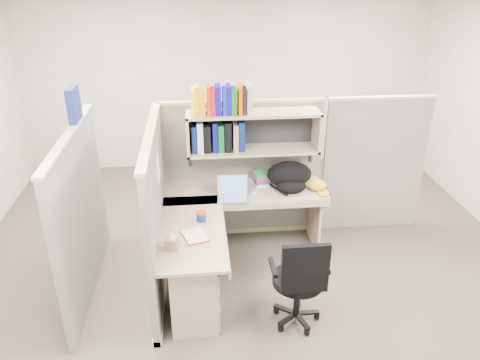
{
  "coord_description": "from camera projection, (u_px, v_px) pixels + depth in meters",
  "views": [
    {
      "loc": [
        -0.48,
        -3.93,
        3.0
      ],
      "look_at": [
        -0.08,
        0.25,
        1.0
      ],
      "focal_mm": 35.0,
      "sensor_mm": 36.0,
      "label": 1
    }
  ],
  "objects": [
    {
      "name": "orange_cap",
      "position": [
        317.0,
        185.0,
        5.04
      ],
      "size": [
        0.26,
        0.28,
        0.11
      ],
      "primitive_type": null,
      "rotation": [
        0.0,
        0.0,
        0.35
      ],
      "color": "orange",
      "rests_on": "desk"
    },
    {
      "name": "loose_paper",
      "position": [
        195.0,
        235.0,
        4.22
      ],
      "size": [
        0.26,
        0.3,
        0.0
      ],
      "primitive_type": null,
      "rotation": [
        0.0,
        0.0,
        0.32
      ],
      "color": "silver",
      "rests_on": "desk"
    },
    {
      "name": "room_shell",
      "position": [
        252.0,
        129.0,
        4.16
      ],
      "size": [
        6.0,
        6.0,
        6.0
      ],
      "color": "#A5A095",
      "rests_on": "ground"
    },
    {
      "name": "book_stack",
      "position": [
        261.0,
        177.0,
        5.2
      ],
      "size": [
        0.23,
        0.28,
        0.12
      ],
      "primitive_type": null,
      "rotation": [
        0.0,
        0.0,
        0.2
      ],
      "color": "slate",
      "rests_on": "desk"
    },
    {
      "name": "paper_cup",
      "position": [
        238.0,
        181.0,
        5.14
      ],
      "size": [
        0.07,
        0.07,
        0.1
      ],
      "primitive_type": "cylinder",
      "rotation": [
        0.0,
        0.0,
        0.05
      ],
      "color": "white",
      "rests_on": "desk"
    },
    {
      "name": "task_chair",
      "position": [
        298.0,
        294.0,
        4.09
      ],
      "size": [
        0.49,
        0.46,
        0.95
      ],
      "color": "black",
      "rests_on": "ground"
    },
    {
      "name": "cubicle",
      "position": [
        211.0,
        181.0,
        4.85
      ],
      "size": [
        3.79,
        1.84,
        1.95
      ],
      "color": "slate",
      "rests_on": "ground"
    },
    {
      "name": "snack_canister",
      "position": [
        201.0,
        216.0,
        4.44
      ],
      "size": [
        0.1,
        0.1,
        0.09
      ],
      "color": "navy",
      "rests_on": "desk"
    },
    {
      "name": "ground",
      "position": [
        250.0,
        277.0,
        4.86
      ],
      "size": [
        6.0,
        6.0,
        0.0
      ],
      "primitive_type": "plane",
      "color": "#38342B",
      "rests_on": "ground"
    },
    {
      "name": "tissue_box",
      "position": [
        172.0,
        240.0,
        4.0
      ],
      "size": [
        0.13,
        0.13,
        0.17
      ],
      "primitive_type": null,
      "rotation": [
        0.0,
        0.0,
        -0.22
      ],
      "color": "#A57B5D",
      "rests_on": "desk"
    },
    {
      "name": "desk",
      "position": [
        211.0,
        260.0,
        4.38
      ],
      "size": [
        1.74,
        1.75,
        0.73
      ],
      "color": "gray",
      "rests_on": "ground"
    },
    {
      "name": "laptop",
      "position": [
        233.0,
        189.0,
        4.81
      ],
      "size": [
        0.33,
        0.33,
        0.23
      ],
      "primitive_type": null,
      "rotation": [
        0.0,
        0.0,
        -0.06
      ],
      "color": "silver",
      "rests_on": "desk"
    },
    {
      "name": "mouse",
      "position": [
        254.0,
        193.0,
        4.95
      ],
      "size": [
        0.09,
        0.08,
        0.03
      ],
      "primitive_type": "ellipsoid",
      "rotation": [
        0.0,
        0.0,
        0.36
      ],
      "color": "#8CA6C7",
      "rests_on": "desk"
    },
    {
      "name": "backpack",
      "position": [
        291.0,
        177.0,
        5.02
      ],
      "size": [
        0.54,
        0.45,
        0.29
      ],
      "primitive_type": null,
      "rotation": [
        0.0,
        0.0,
        0.17
      ],
      "color": "black",
      "rests_on": "desk"
    }
  ]
}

